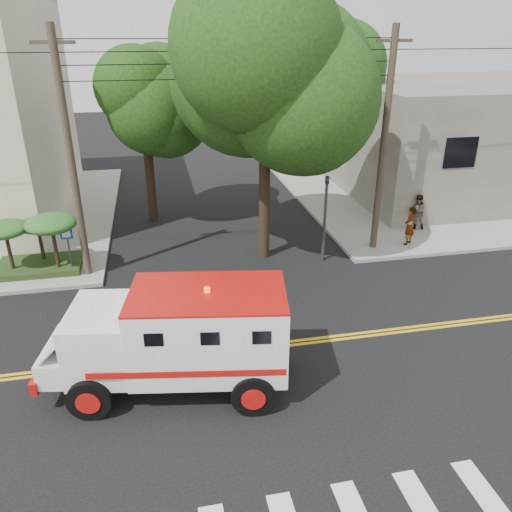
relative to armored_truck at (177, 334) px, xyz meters
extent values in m
plane|color=black|center=(2.51, 1.30, -1.63)|extent=(100.00, 100.00, 0.00)
cube|color=gray|center=(16.01, 14.80, -1.55)|extent=(17.00, 17.00, 0.15)
cube|color=#5E5B51|center=(17.51, 15.30, 1.52)|extent=(14.00, 12.00, 6.00)
cylinder|color=#382D23|center=(-3.09, 7.30, 2.87)|extent=(0.28, 0.28, 9.00)
cylinder|color=#382D23|center=(8.81, 7.50, 2.87)|extent=(0.28, 0.28, 9.00)
cylinder|color=black|center=(4.01, 7.80, 1.87)|extent=(0.44, 0.44, 7.00)
sphere|color=#0F350E|center=(4.01, 7.80, 5.37)|extent=(5.32, 5.32, 5.32)
sphere|color=#0F350E|center=(5.15, 7.04, 5.94)|extent=(4.56, 4.56, 4.56)
cylinder|color=black|center=(-0.49, 13.30, 1.17)|extent=(0.44, 0.44, 5.60)
sphere|color=#0F350E|center=(-0.49, 13.30, 3.97)|extent=(3.92, 3.92, 3.92)
sphere|color=#0F350E|center=(0.35, 12.74, 4.39)|extent=(3.36, 3.36, 3.36)
cylinder|color=black|center=(11.01, 17.30, 1.35)|extent=(0.44, 0.44, 5.95)
sphere|color=#0F350E|center=(11.01, 17.30, 4.32)|extent=(4.20, 4.20, 4.20)
sphere|color=#0F350E|center=(11.91, 16.70, 4.77)|extent=(3.60, 3.60, 3.60)
cylinder|color=#3F3F42|center=(6.31, 6.90, 0.17)|extent=(0.12, 0.12, 3.60)
imported|color=#3F3F42|center=(6.31, 6.90, 1.52)|extent=(0.15, 0.18, 0.90)
cylinder|color=#3F3F42|center=(-3.69, 7.50, -0.63)|extent=(0.06, 0.06, 2.00)
cube|color=#0C33A5|center=(-3.69, 7.44, 0.17)|extent=(0.45, 0.03, 0.45)
cube|color=#1E3314|center=(-4.99, 8.10, -1.36)|extent=(3.20, 2.00, 0.24)
cylinder|color=black|center=(-5.89, 7.80, -0.48)|extent=(0.14, 0.14, 1.52)
ellipsoid|color=#18521F|center=(-5.89, 7.80, 0.38)|extent=(1.73, 1.73, 0.60)
cylinder|color=black|center=(-4.89, 8.50, -0.56)|extent=(0.14, 0.14, 1.36)
ellipsoid|color=#18521F|center=(-4.89, 8.50, 0.21)|extent=(1.55, 1.55, 0.54)
cylinder|color=black|center=(-4.19, 7.60, -0.40)|extent=(0.14, 0.14, 1.68)
ellipsoid|color=#18521F|center=(-4.19, 7.60, 0.55)|extent=(1.91, 1.91, 0.66)
cube|color=white|center=(0.80, -0.14, 0.12)|extent=(4.23, 2.92, 2.10)
cube|color=white|center=(-1.86, 0.31, -0.08)|extent=(1.94, 2.44, 1.70)
cube|color=black|center=(-2.63, 0.44, 0.37)|extent=(0.34, 1.69, 0.70)
cube|color=white|center=(-2.90, 0.49, -0.58)|extent=(1.22, 2.12, 0.70)
cube|color=#B6110E|center=(-3.39, 0.57, -0.83)|extent=(0.53, 2.15, 0.35)
cube|color=#B6110E|center=(0.80, -0.14, 1.20)|extent=(4.23, 2.92, 0.06)
cylinder|color=black|center=(-2.24, -0.76, -1.08)|extent=(1.14, 0.50, 1.10)
cylinder|color=black|center=(-1.87, 1.45, -1.08)|extent=(1.14, 0.50, 1.10)
cylinder|color=black|center=(1.70, -1.42, -1.08)|extent=(1.14, 0.50, 1.10)
cylinder|color=black|center=(2.07, 0.79, -1.08)|extent=(1.14, 0.50, 1.10)
imported|color=gray|center=(10.41, 7.47, -0.62)|extent=(0.74, 0.71, 1.71)
imported|color=gray|center=(11.68, 9.16, -0.64)|extent=(0.92, 0.78, 1.67)
camera|label=1|loc=(-0.20, -11.01, 7.15)|focal=35.00mm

